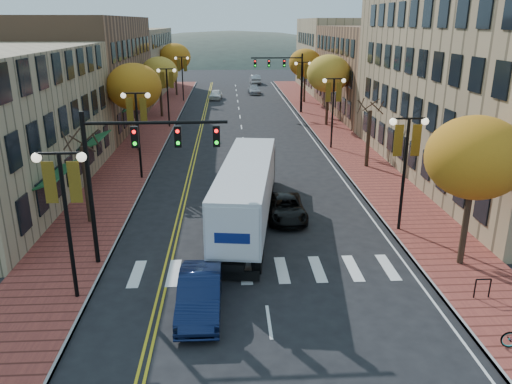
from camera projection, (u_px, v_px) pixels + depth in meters
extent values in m
plane|color=black|center=(265.00, 294.00, 20.27)|extent=(200.00, 200.00, 0.00)
cube|color=brown|center=(153.00, 130.00, 50.48)|extent=(4.00, 85.00, 0.15)
cube|color=brown|center=(329.00, 128.00, 51.43)|extent=(4.00, 85.00, 0.15)
cube|color=brown|center=(76.00, 73.00, 51.60)|extent=(12.00, 24.00, 11.00)
cube|color=#9E8966|center=(124.00, 62.00, 75.46)|extent=(12.00, 26.00, 9.50)
cube|color=brown|center=(394.00, 70.00, 59.32)|extent=(15.00, 24.00, 10.00)
cube|color=#9E8966|center=(351.00, 55.00, 79.94)|extent=(15.00, 20.00, 11.00)
cylinder|color=#382619|center=(87.00, 184.00, 26.63)|extent=(0.28, 0.28, 4.20)
cylinder|color=#382619|center=(137.00, 121.00, 41.63)|extent=(0.28, 0.28, 4.90)
ellipsoid|color=orange|center=(134.00, 87.00, 40.70)|extent=(4.48, 4.48, 3.81)
cylinder|color=#382619|center=(161.00, 96.00, 56.80)|extent=(0.28, 0.28, 4.55)
ellipsoid|color=gold|center=(159.00, 73.00, 55.95)|extent=(4.16, 4.16, 3.54)
cylinder|color=#382619|center=(176.00, 78.00, 73.73)|extent=(0.28, 0.28, 5.04)
ellipsoid|color=orange|center=(175.00, 57.00, 72.77)|extent=(4.61, 4.61, 3.92)
cylinder|color=#382619|center=(467.00, 216.00, 21.86)|extent=(0.28, 0.28, 4.55)
ellipsoid|color=orange|center=(475.00, 157.00, 21.00)|extent=(4.16, 4.16, 3.54)
cylinder|color=#382619|center=(368.00, 139.00, 37.03)|extent=(0.28, 0.28, 4.20)
cylinder|color=#382619|center=(327.00, 102.00, 52.03)|extent=(0.28, 0.28, 4.90)
ellipsoid|color=gold|center=(329.00, 74.00, 51.11)|extent=(4.48, 4.48, 3.81)
cylinder|color=#382619|center=(305.00, 84.00, 67.17)|extent=(0.28, 0.28, 4.76)
ellipsoid|color=orange|center=(305.00, 63.00, 66.27)|extent=(4.35, 4.35, 3.70)
cylinder|color=black|center=(69.00, 230.00, 18.91)|extent=(0.16, 0.16, 6.00)
cylinder|color=black|center=(58.00, 153.00, 17.94)|extent=(1.60, 0.10, 0.10)
sphere|color=#FFF2CC|center=(36.00, 158.00, 17.94)|extent=(0.36, 0.36, 0.36)
sphere|color=#FFF2CC|center=(82.00, 157.00, 18.03)|extent=(0.36, 0.36, 0.36)
cube|color=#B38517|center=(50.00, 183.00, 18.27)|extent=(0.45, 0.03, 1.60)
cube|color=#B38517|center=(75.00, 182.00, 18.32)|extent=(0.45, 0.03, 1.60)
cylinder|color=black|center=(139.00, 138.00, 34.02)|extent=(0.16, 0.16, 6.00)
cylinder|color=black|center=(135.00, 93.00, 33.05)|extent=(1.60, 0.10, 0.10)
sphere|color=#FFF2CC|center=(123.00, 96.00, 33.06)|extent=(0.36, 0.36, 0.36)
sphere|color=#FFF2CC|center=(148.00, 95.00, 33.14)|extent=(0.36, 0.36, 0.36)
cube|color=#B38517|center=(130.00, 110.00, 33.38)|extent=(0.45, 0.03, 1.60)
cube|color=#B38517|center=(143.00, 110.00, 33.43)|extent=(0.45, 0.03, 1.60)
cylinder|color=black|center=(168.00, 99.00, 51.03)|extent=(0.16, 0.16, 6.00)
cylinder|color=black|center=(166.00, 69.00, 50.06)|extent=(1.60, 0.10, 0.10)
sphere|color=#FFF2CC|center=(158.00, 70.00, 50.06)|extent=(0.36, 0.36, 0.36)
sphere|color=#FFF2CC|center=(174.00, 70.00, 50.15)|extent=(0.36, 0.36, 0.36)
cube|color=#B38517|center=(162.00, 80.00, 50.39)|extent=(0.45, 0.03, 1.60)
cube|color=#B38517|center=(171.00, 80.00, 50.44)|extent=(0.45, 0.03, 1.60)
cylinder|color=black|center=(183.00, 80.00, 68.03)|extent=(0.16, 0.16, 6.00)
cylinder|color=black|center=(182.00, 57.00, 67.06)|extent=(1.60, 0.10, 0.10)
sphere|color=#FFF2CC|center=(176.00, 58.00, 67.07)|extent=(0.36, 0.36, 0.36)
sphere|color=#FFF2CC|center=(188.00, 58.00, 67.15)|extent=(0.36, 0.36, 0.36)
cube|color=#B38517|center=(179.00, 65.00, 67.39)|extent=(0.45, 0.03, 1.60)
cube|color=#B38517|center=(185.00, 65.00, 67.44)|extent=(0.45, 0.03, 1.60)
cylinder|color=black|center=(404.00, 177.00, 25.37)|extent=(0.16, 0.16, 6.00)
cylinder|color=black|center=(409.00, 118.00, 24.40)|extent=(1.60, 0.10, 0.10)
sphere|color=#FFF2CC|center=(393.00, 122.00, 24.41)|extent=(0.36, 0.36, 0.36)
sphere|color=#FFF2CC|center=(425.00, 121.00, 24.49)|extent=(0.36, 0.36, 0.36)
cube|color=#B38517|center=(398.00, 141.00, 24.73)|extent=(0.45, 0.03, 1.60)
cube|color=#B38517|center=(416.00, 140.00, 24.78)|extent=(0.45, 0.03, 1.60)
cylinder|color=black|center=(333.00, 115.00, 42.38)|extent=(0.16, 0.16, 6.00)
cylinder|color=black|center=(334.00, 79.00, 41.40)|extent=(1.60, 0.10, 0.10)
sphere|color=#FFF2CC|center=(325.00, 81.00, 41.41)|extent=(0.36, 0.36, 0.36)
sphere|color=#FFF2CC|center=(344.00, 81.00, 41.50)|extent=(0.36, 0.36, 0.36)
cube|color=#B38517|center=(328.00, 92.00, 41.74)|extent=(0.45, 0.03, 1.60)
cube|color=#B38517|center=(339.00, 92.00, 41.78)|extent=(0.45, 0.03, 1.60)
cylinder|color=black|center=(302.00, 88.00, 59.38)|extent=(0.16, 0.16, 6.00)
cylinder|color=black|center=(303.00, 62.00, 58.41)|extent=(1.60, 0.10, 0.10)
sphere|color=#FFF2CC|center=(296.00, 64.00, 58.42)|extent=(0.36, 0.36, 0.36)
sphere|color=#FFF2CC|center=(310.00, 63.00, 58.50)|extent=(0.36, 0.36, 0.36)
cube|color=#B38517|center=(299.00, 72.00, 58.74)|extent=(0.45, 0.03, 1.60)
cube|color=#B38517|center=(306.00, 72.00, 58.79)|extent=(0.45, 0.03, 1.60)
cylinder|color=black|center=(90.00, 192.00, 21.58)|extent=(0.20, 0.20, 7.00)
cylinder|color=black|center=(156.00, 123.00, 20.77)|extent=(6.00, 0.14, 0.14)
cube|color=black|center=(135.00, 137.00, 20.92)|extent=(0.30, 0.25, 0.90)
sphere|color=#FF0C0C|center=(134.00, 132.00, 20.71)|extent=(0.16, 0.16, 0.16)
cube|color=black|center=(178.00, 137.00, 21.01)|extent=(0.30, 0.25, 0.90)
sphere|color=#FF0C0C|center=(177.00, 131.00, 20.80)|extent=(0.16, 0.16, 0.16)
cube|color=black|center=(216.00, 136.00, 21.10)|extent=(0.30, 0.25, 0.90)
sphere|color=#FF0C0C|center=(216.00, 131.00, 20.89)|extent=(0.16, 0.16, 0.16)
cylinder|color=black|center=(301.00, 84.00, 59.21)|extent=(0.20, 0.20, 7.00)
cylinder|color=black|center=(277.00, 58.00, 58.08)|extent=(6.00, 0.14, 0.14)
cube|color=black|center=(284.00, 63.00, 58.33)|extent=(0.30, 0.25, 0.90)
sphere|color=#FF0C0C|center=(284.00, 61.00, 58.11)|extent=(0.16, 0.16, 0.16)
cube|color=black|center=(269.00, 63.00, 58.23)|extent=(0.30, 0.25, 0.90)
sphere|color=#FF0C0C|center=(269.00, 61.00, 58.02)|extent=(0.16, 0.16, 0.16)
cube|color=black|center=(255.00, 63.00, 58.14)|extent=(0.30, 0.25, 0.90)
sphere|color=#FF0C0C|center=(255.00, 61.00, 57.93)|extent=(0.16, 0.16, 0.16)
cube|color=black|center=(247.00, 216.00, 26.27)|extent=(2.49, 11.87, 0.32)
cube|color=silver|center=(246.00, 188.00, 25.75)|extent=(3.93, 12.06, 2.55)
cube|color=black|center=(257.00, 165.00, 32.91)|extent=(2.62, 3.01, 2.28)
cylinder|color=black|center=(215.00, 262.00, 21.97)|extent=(0.44, 0.95, 0.91)
cylinder|color=black|center=(258.00, 263.00, 21.83)|extent=(0.44, 0.95, 0.91)
cylinder|color=black|center=(218.00, 251.00, 23.00)|extent=(0.44, 0.95, 0.91)
cylinder|color=black|center=(260.00, 253.00, 22.86)|extent=(0.44, 0.95, 0.91)
cylinder|color=black|center=(241.00, 185.00, 32.29)|extent=(0.44, 0.95, 0.91)
cylinder|color=black|center=(270.00, 186.00, 32.15)|extent=(0.44, 0.95, 0.91)
cylinder|color=black|center=(244.00, 176.00, 34.18)|extent=(0.44, 0.95, 0.91)
cylinder|color=black|center=(272.00, 177.00, 34.04)|extent=(0.44, 0.95, 0.91)
imported|color=#0C1533|center=(200.00, 294.00, 18.81)|extent=(1.61, 4.56, 1.50)
imported|color=black|center=(286.00, 208.00, 27.88)|extent=(2.08, 4.48, 1.24)
imported|color=white|center=(216.00, 95.00, 70.87)|extent=(1.99, 4.10, 1.35)
imported|color=#9A99A1|center=(254.00, 90.00, 76.22)|extent=(1.93, 4.39, 1.25)
imported|color=#A0A1A8|center=(255.00, 79.00, 88.62)|extent=(1.91, 4.88, 1.58)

